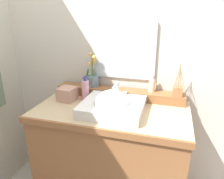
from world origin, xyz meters
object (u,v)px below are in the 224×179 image
object	(u,v)px
reed_diffuser	(178,91)
lotion_bottle	(85,90)
potted_plant	(93,78)
tissue_box	(67,94)
soap_dispenser	(152,85)
sink_basin	(112,108)

from	to	relation	value
reed_diffuser	lotion_bottle	world-z (taller)	reed_diffuser
potted_plant	tissue_box	distance (m)	0.26
soap_dispenser	reed_diffuser	world-z (taller)	reed_diffuser
reed_diffuser	lotion_bottle	size ratio (longest dim) A/B	1.26
soap_dispenser	lotion_bottle	distance (m)	0.53
sink_basin	potted_plant	distance (m)	0.41
lotion_bottle	tissue_box	size ratio (longest dim) A/B	1.54
lotion_bottle	tissue_box	distance (m)	0.15
sink_basin	soap_dispenser	world-z (taller)	soap_dispenser
potted_plant	soap_dispenser	world-z (taller)	potted_plant
lotion_bottle	tissue_box	xyz separation A→B (m)	(-0.14, -0.05, -0.03)
potted_plant	reed_diffuser	xyz separation A→B (m)	(0.70, -0.04, -0.03)
tissue_box	sink_basin	bearing A→B (deg)	-14.92
soap_dispenser	reed_diffuser	distance (m)	0.20
potted_plant	reed_diffuser	world-z (taller)	potted_plant
soap_dispenser	tissue_box	distance (m)	0.68
soap_dispenser	sink_basin	bearing A→B (deg)	-129.08
sink_basin	tissue_box	xyz separation A→B (m)	(-0.41, 0.11, 0.02)
reed_diffuser	sink_basin	bearing A→B (deg)	-149.45
sink_basin	lotion_bottle	xyz separation A→B (m)	(-0.27, 0.15, 0.05)
sink_basin	tissue_box	bearing A→B (deg)	165.08
tissue_box	potted_plant	bearing A→B (deg)	52.91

